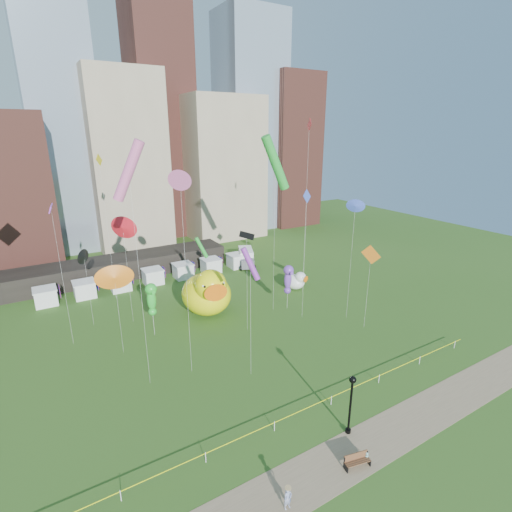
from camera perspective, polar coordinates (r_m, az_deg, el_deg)
ground at (r=34.09m, az=2.74°, el=-24.43°), size 160.00×160.00×0.00m
footpath at (r=31.29m, az=8.57°, el=-29.53°), size 70.00×4.00×0.02m
skyline at (r=83.43m, az=-20.48°, el=15.95°), size 101.00×23.00×68.00m
crane_right at (r=98.89m, az=-3.45°, el=32.07°), size 23.00×1.00×76.00m
pavilion at (r=67.06m, az=-20.61°, el=-1.72°), size 38.00×6.00×3.20m
vendor_tents at (r=62.69m, az=-15.00°, el=-3.00°), size 33.24×2.80×2.40m
caution_tape at (r=33.63m, az=2.75°, el=-23.58°), size 50.00×0.06×0.90m
big_duck at (r=50.39m, az=-7.23°, el=-5.33°), size 7.47×9.26×6.76m
small_duck at (r=58.70m, az=5.90°, el=-3.67°), size 3.79×4.17×2.90m
seahorse_green at (r=45.71m, az=-15.23°, el=-5.84°), size 1.35×1.70×6.62m
seahorse_purple at (r=51.16m, az=4.80°, el=-3.14°), size 1.58×1.85×6.21m
park_bench at (r=32.05m, az=14.71°, el=-27.20°), size 2.02×1.02×0.99m
lamppost at (r=32.62m, az=13.90°, el=-19.77°), size 0.56×0.56×5.38m
box_truck at (r=69.02m, az=-1.48°, el=-0.15°), size 4.72×6.79×2.72m
woman at (r=28.91m, az=4.72°, el=-32.16°), size 0.60×0.40×1.61m
toddler at (r=32.58m, az=16.06°, el=-26.70°), size 0.30×0.23×0.82m
kite_0 at (r=53.59m, az=7.83°, el=17.08°), size 0.62×1.58×24.56m
kite_1 at (r=32.96m, az=-18.34°, el=11.88°), size 3.01×2.03×22.47m
kite_2 at (r=43.21m, az=-1.39°, el=2.93°), size 0.88×2.25×12.16m
kite_3 at (r=50.87m, az=-8.08°, el=1.23°), size 1.78×1.13×9.89m
kite_4 at (r=54.86m, az=-22.08°, el=11.88°), size 0.99×1.29×20.23m
kite_5 at (r=46.06m, az=7.52°, el=7.95°), size 1.62×0.62×16.55m
kite_6 at (r=46.35m, az=16.66°, el=0.03°), size 1.30×1.92×10.53m
kite_7 at (r=44.23m, az=-28.10°, el=6.06°), size 0.67×2.30×15.92m
kite_8 at (r=47.53m, az=-19.13°, el=3.98°), size 1.76×2.33×13.55m
kite_9 at (r=34.02m, az=-11.16°, el=10.86°), size 1.04×1.65×19.88m
kite_10 at (r=49.49m, az=-24.13°, el=-0.11°), size 1.17×1.54×9.78m
kite_11 at (r=47.40m, az=2.89°, el=13.60°), size 3.94×1.21×22.65m
kite_13 at (r=47.24m, az=14.50°, el=7.13°), size 0.93×1.40×15.31m
kite_14 at (r=41.87m, az=-20.24°, el=-3.05°), size 2.63×0.69×10.03m
kite_15 at (r=34.70m, az=-0.83°, el=-1.21°), size 1.70×1.64×13.13m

